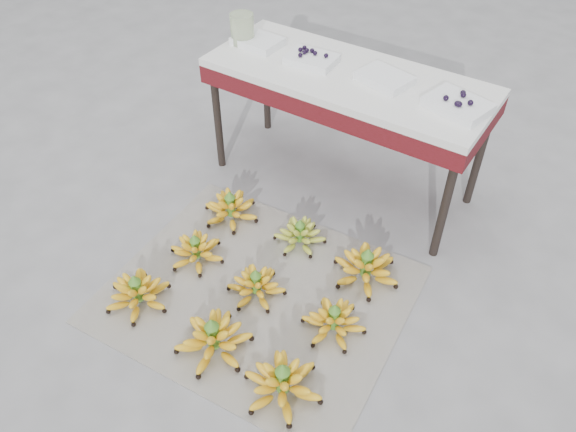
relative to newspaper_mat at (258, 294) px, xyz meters
The scene contains 17 objects.
ground 0.11m from the newspaper_mat, 157.06° to the right, with size 60.00×60.00×0.00m, color slate.
newspaper_mat is the anchor object (origin of this frame).
bunch_front_left 0.51m from the newspaper_mat, 141.70° to the right, with size 0.37×0.37×0.17m.
bunch_front_center 0.33m from the newspaper_mat, 86.40° to the right, with size 0.41×0.41×0.19m.
bunch_front_right 0.50m from the newspaper_mat, 43.23° to the right, with size 0.37×0.37×0.18m.
bunch_mid_left 0.36m from the newspaper_mat, behind, with size 0.30×0.30×0.16m.
bunch_mid_center 0.06m from the newspaper_mat, 149.34° to the right, with size 0.29×0.29×0.15m.
bunch_mid_right 0.38m from the newspaper_mat, ahead, with size 0.33×0.33×0.16m.
bunch_back_left 0.52m from the newspaper_mat, 140.18° to the left, with size 0.33×0.33×0.17m.
bunch_back_center 0.37m from the newspaper_mat, 92.15° to the left, with size 0.30×0.30×0.15m.
bunch_back_right 0.50m from the newspaper_mat, 44.48° to the left, with size 0.32×0.32×0.18m.
vendor_table 1.06m from the newspaper_mat, 95.32° to the left, with size 1.36×0.54×0.65m.
tray_far_left 1.27m from the newspaper_mat, 124.17° to the left, with size 0.24×0.18×0.04m.
tray_left 1.14m from the newspaper_mat, 107.72° to the left, with size 0.24×0.18×0.06m.
tray_right 1.13m from the newspaper_mat, 84.13° to the left, with size 0.27×0.22×0.04m.
tray_far_right 1.18m from the newspaper_mat, 62.20° to the left, with size 0.30×0.24×0.07m.
glass_jar 1.32m from the newspaper_mat, 128.11° to the left, with size 0.12×0.12×0.15m, color beige.
Camera 1 is at (1.09, -1.21, 1.93)m, focal length 35.00 mm.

